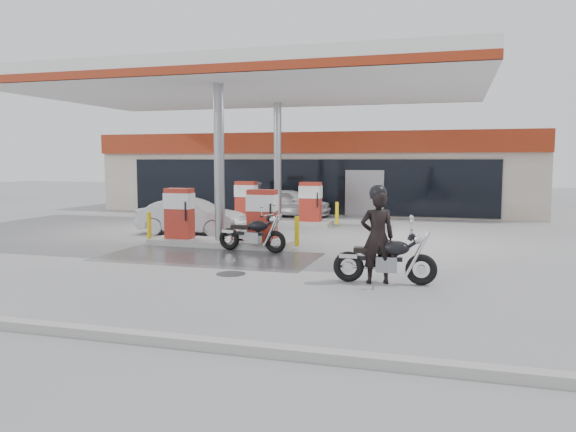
# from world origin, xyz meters

# --- Properties ---
(ground) EXTENTS (90.00, 90.00, 0.00)m
(ground) POSITION_xyz_m (0.00, 0.00, 0.00)
(ground) COLOR gray
(ground) RESTS_ON ground
(wet_patch) EXTENTS (6.00, 3.00, 0.00)m
(wet_patch) POSITION_xyz_m (0.50, 0.00, 0.00)
(wet_patch) COLOR #4C4C4F
(wet_patch) RESTS_ON ground
(drain_cover) EXTENTS (0.70, 0.70, 0.01)m
(drain_cover) POSITION_xyz_m (2.00, -2.00, 0.00)
(drain_cover) COLOR #38383A
(drain_cover) RESTS_ON ground
(store_building) EXTENTS (22.00, 8.22, 4.00)m
(store_building) POSITION_xyz_m (0.01, 15.94, 2.01)
(store_building) COLOR beige
(store_building) RESTS_ON ground
(canopy) EXTENTS (16.00, 10.02, 5.51)m
(canopy) POSITION_xyz_m (0.00, 5.00, 5.27)
(canopy) COLOR silver
(canopy) RESTS_ON ground
(pump_island_near) EXTENTS (5.14, 1.30, 1.78)m
(pump_island_near) POSITION_xyz_m (0.00, 2.00, 0.71)
(pump_island_near) COLOR #9E9E99
(pump_island_near) RESTS_ON ground
(pump_island_far) EXTENTS (5.14, 1.30, 1.78)m
(pump_island_far) POSITION_xyz_m (0.00, 8.00, 0.71)
(pump_island_far) COLOR #9E9E99
(pump_island_far) RESTS_ON ground
(main_motorcycle) EXTENTS (2.24, 0.86, 1.15)m
(main_motorcycle) POSITION_xyz_m (5.63, -1.99, 0.51)
(main_motorcycle) COLOR black
(main_motorcycle) RESTS_ON ground
(biker_main) EXTENTS (0.85, 0.69, 2.02)m
(biker_main) POSITION_xyz_m (5.43, -2.01, 1.01)
(biker_main) COLOR black
(biker_main) RESTS_ON ground
(parked_motorcycle) EXTENTS (2.18, 0.83, 1.12)m
(parked_motorcycle) POSITION_xyz_m (1.39, 1.20, 0.49)
(parked_motorcycle) COLOR black
(parked_motorcycle) RESTS_ON ground
(sedan_white) EXTENTS (4.13, 2.08, 1.35)m
(sedan_white) POSITION_xyz_m (-0.45, 11.20, 0.67)
(sedan_white) COLOR silver
(sedan_white) RESTS_ON ground
(attendant) EXTENTS (0.68, 0.85, 1.66)m
(attendant) POSITION_xyz_m (-1.83, 10.80, 0.83)
(attendant) COLOR #515054
(attendant) RESTS_ON ground
(hatchback_silver) EXTENTS (3.90, 1.39, 1.28)m
(hatchback_silver) POSITION_xyz_m (-2.05, 4.20, 0.64)
(hatchback_silver) COLOR #B5B9BE
(hatchback_silver) RESTS_ON ground
(parked_car_left) EXTENTS (4.07, 2.80, 1.09)m
(parked_car_left) POSITION_xyz_m (-9.01, 14.00, 0.55)
(parked_car_left) COLOR #4E1118
(parked_car_left) RESTS_ON ground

